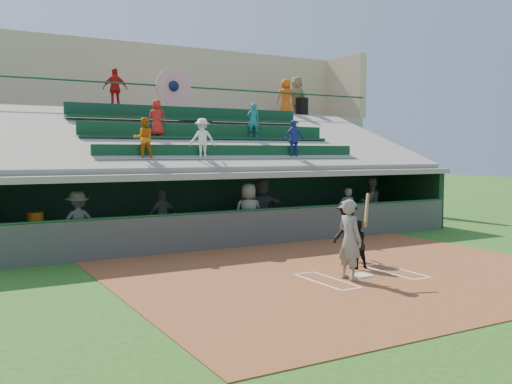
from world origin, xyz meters
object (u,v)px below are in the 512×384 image
water_cooler (36,220)px  batter_at_plate (350,239)px  home_plate (362,275)px  trash_bin (302,107)px  white_table (37,242)px  catcher (356,244)px

water_cooler → batter_at_plate: bearing=-48.9°
home_plate → trash_bin: trash_bin is taller
trash_bin → white_table: bearing=-154.0°
catcher → white_table: (-6.66, 5.65, -0.20)m
batter_at_plate → trash_bin: 15.52m
home_plate → trash_bin: size_ratio=0.47×
home_plate → white_table: white_table is taller
catcher → trash_bin: 14.41m
home_plate → catcher: (0.43, 0.75, 0.59)m
home_plate → water_cooler: 9.00m
water_cooler → trash_bin: bearing=26.0°
batter_at_plate → water_cooler: bearing=131.1°
white_table → trash_bin: 15.35m
batter_at_plate → trash_bin: size_ratio=2.13×
home_plate → catcher: catcher is taller
home_plate → white_table: 8.94m
home_plate → batter_at_plate: size_ratio=0.22×
batter_at_plate → catcher: 1.35m
home_plate → batter_at_plate: batter_at_plate is taller
water_cooler → trash_bin: 15.19m
trash_bin → water_cooler: bearing=-154.0°
batter_at_plate → white_table: bearing=131.1°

